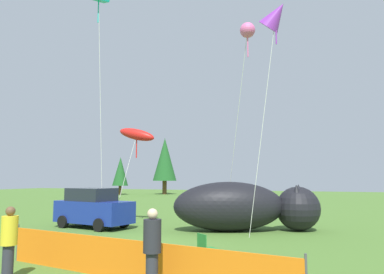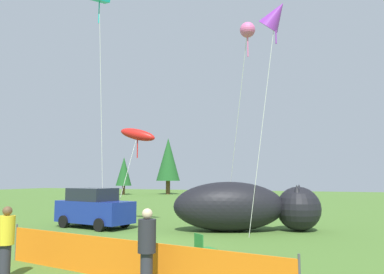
{
  "view_description": "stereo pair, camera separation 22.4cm",
  "coord_description": "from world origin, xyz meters",
  "px_view_note": "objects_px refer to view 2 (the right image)",
  "views": [
    {
      "loc": [
        6.73,
        -12.12,
        2.47
      ],
      "look_at": [
        0.56,
        4.03,
        4.35
      ],
      "focal_mm": 35.0,
      "sensor_mm": 36.0,
      "label": 1
    },
    {
      "loc": [
        6.94,
        -12.04,
        2.47
      ],
      "look_at": [
        0.56,
        4.03,
        4.35
      ],
      "focal_mm": 35.0,
      "sensor_mm": 36.0,
      "label": 2
    }
  ],
  "objects_px": {
    "kite_purple_delta": "(275,16)",
    "spectator_in_red_shirt": "(6,239)",
    "inflatable_cat": "(244,208)",
    "kite_pink_octopus": "(247,32)",
    "kite_teal_diamond": "(99,5)",
    "parked_car": "(94,208)",
    "folding_chair": "(203,247)",
    "kite_red_lizard": "(138,135)",
    "spectator_in_black_shirt": "(147,247)"
  },
  "relations": [
    {
      "from": "kite_purple_delta",
      "to": "spectator_in_red_shirt",
      "type": "bearing_deg",
      "value": -120.59
    },
    {
      "from": "inflatable_cat",
      "to": "spectator_in_red_shirt",
      "type": "xyz_separation_m",
      "value": [
        -3.43,
        -10.3,
        -0.09
      ]
    },
    {
      "from": "kite_pink_octopus",
      "to": "kite_purple_delta",
      "type": "xyz_separation_m",
      "value": [
        1.43,
        -0.76,
        0.23
      ]
    },
    {
      "from": "kite_teal_diamond",
      "to": "kite_purple_delta",
      "type": "bearing_deg",
      "value": 1.12
    },
    {
      "from": "parked_car",
      "to": "inflatable_cat",
      "type": "xyz_separation_m",
      "value": [
        7.31,
        1.49,
        0.09
      ]
    },
    {
      "from": "parked_car",
      "to": "kite_pink_octopus",
      "type": "distance_m",
      "value": 11.42
    },
    {
      "from": "folding_chair",
      "to": "kite_purple_delta",
      "type": "distance_m",
      "value": 10.82
    },
    {
      "from": "kite_teal_diamond",
      "to": "kite_red_lizard",
      "type": "relative_size",
      "value": 2.22
    },
    {
      "from": "spectator_in_black_shirt",
      "to": "kite_purple_delta",
      "type": "height_order",
      "value": "kite_purple_delta"
    },
    {
      "from": "kite_red_lizard",
      "to": "kite_pink_octopus",
      "type": "height_order",
      "value": "kite_pink_octopus"
    },
    {
      "from": "parked_car",
      "to": "kite_pink_octopus",
      "type": "relative_size",
      "value": 0.44
    },
    {
      "from": "folding_chair",
      "to": "spectator_in_black_shirt",
      "type": "bearing_deg",
      "value": -146.79
    },
    {
      "from": "folding_chair",
      "to": "kite_red_lizard",
      "type": "xyz_separation_m",
      "value": [
        -6.72,
        7.91,
        4.3
      ]
    },
    {
      "from": "spectator_in_red_shirt",
      "to": "kite_purple_delta",
      "type": "relative_size",
      "value": 0.17
    },
    {
      "from": "inflatable_cat",
      "to": "kite_pink_octopus",
      "type": "bearing_deg",
      "value": -77.33
    },
    {
      "from": "kite_purple_delta",
      "to": "kite_red_lizard",
      "type": "bearing_deg",
      "value": 165.55
    },
    {
      "from": "parked_car",
      "to": "kite_purple_delta",
      "type": "distance_m",
      "value": 12.56
    },
    {
      "from": "spectator_in_red_shirt",
      "to": "kite_teal_diamond",
      "type": "height_order",
      "value": "kite_teal_diamond"
    },
    {
      "from": "inflatable_cat",
      "to": "kite_red_lizard",
      "type": "distance_m",
      "value": 7.26
    },
    {
      "from": "inflatable_cat",
      "to": "parked_car",
      "type": "bearing_deg",
      "value": 168.16
    },
    {
      "from": "spectator_in_red_shirt",
      "to": "kite_purple_delta",
      "type": "xyz_separation_m",
      "value": [
        5.29,
        8.95,
        8.58
      ]
    },
    {
      "from": "inflatable_cat",
      "to": "kite_red_lizard",
      "type": "bearing_deg",
      "value": 150.0
    },
    {
      "from": "kite_red_lizard",
      "to": "kite_purple_delta",
      "type": "bearing_deg",
      "value": -14.45
    },
    {
      "from": "folding_chair",
      "to": "parked_car",
      "type": "bearing_deg",
      "value": 93.1
    },
    {
      "from": "spectator_in_black_shirt",
      "to": "kite_purple_delta",
      "type": "xyz_separation_m",
      "value": [
        1.58,
        8.61,
        8.56
      ]
    },
    {
      "from": "inflatable_cat",
      "to": "kite_purple_delta",
      "type": "xyz_separation_m",
      "value": [
        1.86,
        -1.35,
        8.49
      ]
    },
    {
      "from": "folding_chair",
      "to": "kite_purple_delta",
      "type": "xyz_separation_m",
      "value": [
        1.29,
        5.85,
        9.01
      ]
    },
    {
      "from": "folding_chair",
      "to": "kite_purple_delta",
      "type": "relative_size",
      "value": 0.09
    },
    {
      "from": "kite_teal_diamond",
      "to": "kite_pink_octopus",
      "type": "xyz_separation_m",
      "value": [
        7.72,
        0.94,
        -2.25
      ]
    },
    {
      "from": "spectator_in_red_shirt",
      "to": "spectator_in_black_shirt",
      "type": "bearing_deg",
      "value": 5.19
    },
    {
      "from": "parked_car",
      "to": "spectator_in_red_shirt",
      "type": "height_order",
      "value": "parked_car"
    },
    {
      "from": "kite_teal_diamond",
      "to": "kite_red_lizard",
      "type": "height_order",
      "value": "kite_teal_diamond"
    },
    {
      "from": "spectator_in_red_shirt",
      "to": "kite_purple_delta",
      "type": "bearing_deg",
      "value": 59.41
    },
    {
      "from": "folding_chair",
      "to": "spectator_in_black_shirt",
      "type": "xyz_separation_m",
      "value": [
        -0.28,
        -2.77,
        0.44
      ]
    },
    {
      "from": "inflatable_cat",
      "to": "kite_red_lizard",
      "type": "relative_size",
      "value": 1.26
    },
    {
      "from": "kite_pink_octopus",
      "to": "spectator_in_black_shirt",
      "type": "bearing_deg",
      "value": -90.88
    },
    {
      "from": "parked_car",
      "to": "spectator_in_black_shirt",
      "type": "xyz_separation_m",
      "value": [
        7.59,
        -8.48,
        0.02
      ]
    },
    {
      "from": "kite_teal_diamond",
      "to": "kite_red_lizard",
      "type": "bearing_deg",
      "value": 63.07
    },
    {
      "from": "inflatable_cat",
      "to": "kite_purple_delta",
      "type": "distance_m",
      "value": 8.8
    },
    {
      "from": "kite_purple_delta",
      "to": "parked_car",
      "type": "bearing_deg",
      "value": -179.13
    },
    {
      "from": "spectator_in_red_shirt",
      "to": "kite_red_lizard",
      "type": "distance_m",
      "value": 11.99
    },
    {
      "from": "spectator_in_red_shirt",
      "to": "kite_pink_octopus",
      "type": "height_order",
      "value": "kite_pink_octopus"
    },
    {
      "from": "kite_red_lizard",
      "to": "kite_purple_delta",
      "type": "height_order",
      "value": "kite_purple_delta"
    },
    {
      "from": "spectator_in_black_shirt",
      "to": "spectator_in_red_shirt",
      "type": "bearing_deg",
      "value": -174.81
    },
    {
      "from": "kite_pink_octopus",
      "to": "spectator_in_red_shirt",
      "type": "bearing_deg",
      "value": -111.66
    },
    {
      "from": "spectator_in_black_shirt",
      "to": "folding_chair",
      "type": "bearing_deg",
      "value": 84.16
    },
    {
      "from": "spectator_in_red_shirt",
      "to": "kite_teal_diamond",
      "type": "bearing_deg",
      "value": 113.79
    },
    {
      "from": "inflatable_cat",
      "to": "spectator_in_red_shirt",
      "type": "distance_m",
      "value": 10.86
    },
    {
      "from": "spectator_in_red_shirt",
      "to": "kite_red_lizard",
      "type": "xyz_separation_m",
      "value": [
        -2.73,
        11.02,
        3.88
      ]
    },
    {
      "from": "inflatable_cat",
      "to": "kite_red_lizard",
      "type": "xyz_separation_m",
      "value": [
        -6.16,
        0.72,
        3.79
      ]
    }
  ]
}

